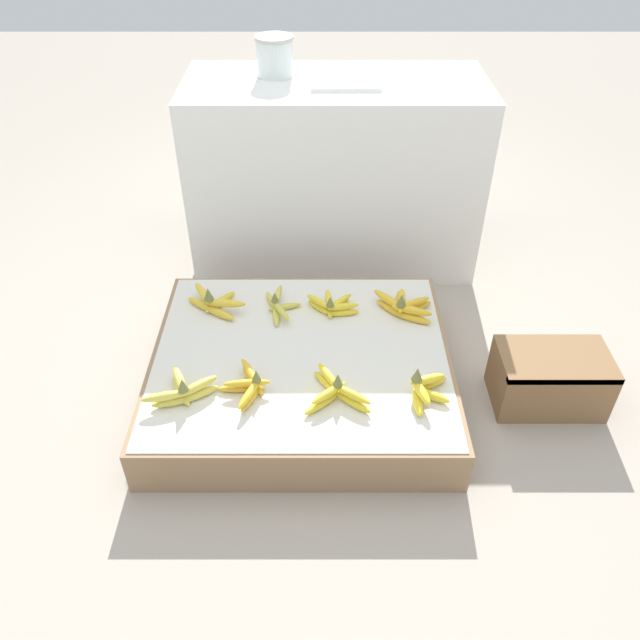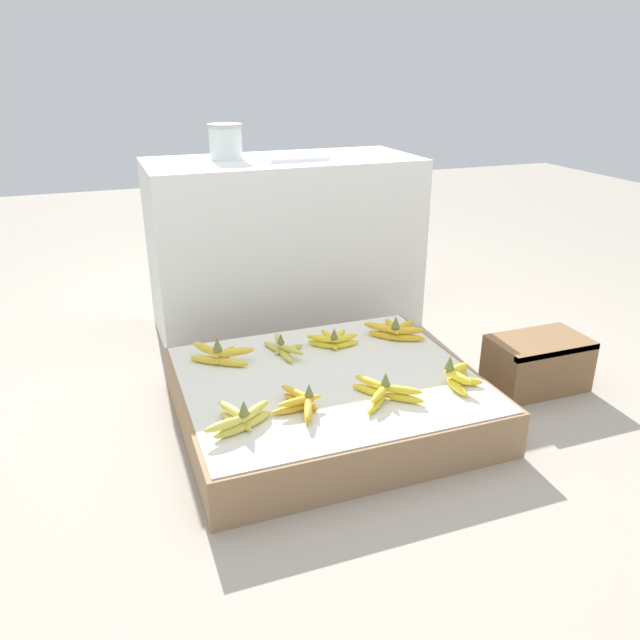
% 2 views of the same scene
% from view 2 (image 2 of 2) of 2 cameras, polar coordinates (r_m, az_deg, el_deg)
% --- Properties ---
extents(ground_plane, '(10.00, 10.00, 0.00)m').
position_cam_2_polar(ground_plane, '(2.36, 0.72, -8.97)').
color(ground_plane, '#A89E8E').
extents(display_platform, '(1.06, 0.93, 0.17)m').
position_cam_2_polar(display_platform, '(2.32, 0.73, -7.14)').
color(display_platform, '#997551').
rests_on(display_platform, ground_plane).
extents(back_vendor_table, '(1.26, 0.56, 0.82)m').
position_cam_2_polar(back_vendor_table, '(3.06, -3.24, 6.87)').
color(back_vendor_table, white).
rests_on(back_vendor_table, ground_plane).
extents(wooden_crate, '(0.38, 0.23, 0.22)m').
position_cam_2_polar(wooden_crate, '(2.68, 19.25, -3.74)').
color(wooden_crate, olive).
rests_on(wooden_crate, ground_plane).
extents(banana_bunch_front_left, '(0.24, 0.18, 0.11)m').
position_cam_2_polar(banana_bunch_front_left, '(1.98, -7.34, -8.93)').
color(banana_bunch_front_left, '#DBCC4C').
rests_on(banana_bunch_front_left, display_platform).
extents(banana_bunch_front_midleft, '(0.18, 0.24, 0.09)m').
position_cam_2_polar(banana_bunch_front_midleft, '(2.06, -1.68, -7.58)').
color(banana_bunch_front_midleft, gold).
rests_on(banana_bunch_front_midleft, display_platform).
extents(banana_bunch_front_midright, '(0.23, 0.22, 0.10)m').
position_cam_2_polar(banana_bunch_front_midright, '(2.13, 5.87, -6.56)').
color(banana_bunch_front_midright, yellow).
rests_on(banana_bunch_front_midright, display_platform).
extents(banana_bunch_front_right, '(0.14, 0.19, 0.11)m').
position_cam_2_polar(banana_bunch_front_right, '(2.26, 12.49, -5.03)').
color(banana_bunch_front_right, yellow).
rests_on(banana_bunch_front_right, display_platform).
extents(banana_bunch_middle_left, '(0.25, 0.21, 0.11)m').
position_cam_2_polar(banana_bunch_middle_left, '(2.40, -9.12, -3.14)').
color(banana_bunch_middle_left, gold).
rests_on(banana_bunch_middle_left, display_platform).
extents(banana_bunch_middle_midleft, '(0.15, 0.23, 0.09)m').
position_cam_2_polar(banana_bunch_middle_midleft, '(2.45, -3.38, -2.53)').
color(banana_bunch_middle_midleft, gold).
rests_on(banana_bunch_middle_midleft, display_platform).
extents(banana_bunch_middle_midright, '(0.21, 0.15, 0.09)m').
position_cam_2_polar(banana_bunch_middle_midright, '(2.50, 1.25, -1.82)').
color(banana_bunch_middle_midright, yellow).
rests_on(banana_bunch_middle_midright, display_platform).
extents(banana_bunch_middle_right, '(0.24, 0.22, 0.11)m').
position_cam_2_polar(banana_bunch_middle_right, '(2.60, 6.92, -0.95)').
color(banana_bunch_middle_right, gold).
rests_on(banana_bunch_middle_right, display_platform).
extents(glass_jar, '(0.16, 0.16, 0.16)m').
position_cam_2_polar(glass_jar, '(2.97, -8.63, 15.83)').
color(glass_jar, silver).
rests_on(glass_jar, back_vendor_table).
extents(foam_tray_white, '(0.28, 0.15, 0.02)m').
position_cam_2_polar(foam_tray_white, '(2.92, -2.28, 14.57)').
color(foam_tray_white, white).
rests_on(foam_tray_white, back_vendor_table).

